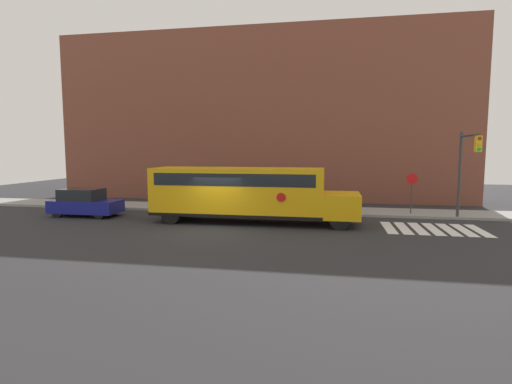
% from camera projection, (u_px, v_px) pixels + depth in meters
% --- Properties ---
extents(ground_plane, '(60.00, 60.00, 0.00)m').
position_uv_depth(ground_plane, '(213.00, 229.00, 19.68)').
color(ground_plane, '#28282B').
extents(sidewalk_strip, '(44.00, 3.00, 0.15)m').
position_uv_depth(sidewalk_strip, '(242.00, 209.00, 26.02)').
color(sidewalk_strip, gray).
rests_on(sidewalk_strip, ground).
extents(building_backdrop, '(32.00, 4.00, 13.02)m').
position_uv_depth(building_backdrop, '(260.00, 117.00, 31.69)').
color(building_backdrop, brown).
rests_on(building_backdrop, ground).
extents(crosswalk_stripes, '(4.70, 3.20, 0.01)m').
position_uv_depth(crosswalk_stripes, '(433.00, 229.00, 19.68)').
color(crosswalk_stripes, white).
rests_on(crosswalk_stripes, ground).
extents(school_bus, '(10.91, 2.57, 2.93)m').
position_uv_depth(school_bus, '(245.00, 191.00, 21.23)').
color(school_bus, '#EAA80F').
rests_on(school_bus, ground).
extents(parked_car, '(4.01, 1.75, 1.62)m').
position_uv_depth(parked_car, '(85.00, 203.00, 23.42)').
color(parked_car, navy).
rests_on(parked_car, ground).
extents(stop_sign, '(0.65, 0.10, 2.53)m').
position_uv_depth(stop_sign, '(412.00, 188.00, 23.36)').
color(stop_sign, '#38383A').
rests_on(stop_sign, ground).
extents(traffic_light, '(0.28, 2.87, 4.89)m').
position_uv_depth(traffic_light, '(466.00, 162.00, 21.22)').
color(traffic_light, '#38383A').
rests_on(traffic_light, ground).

